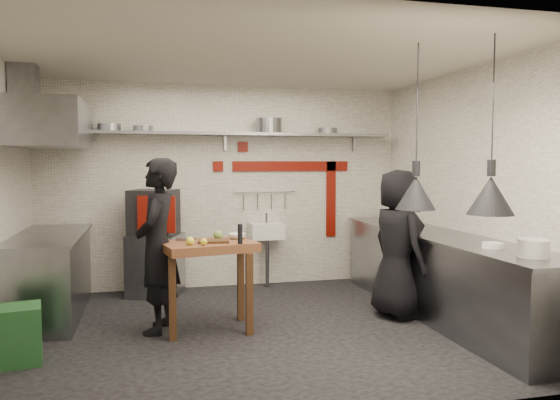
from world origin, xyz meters
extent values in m
plane|color=black|center=(0.00, 0.00, 0.00)|extent=(5.00, 5.00, 0.00)
plane|color=beige|center=(0.00, 0.00, 2.80)|extent=(5.00, 5.00, 0.00)
cube|color=silver|center=(0.00, 2.10, 1.40)|extent=(5.00, 0.04, 2.80)
cube|color=silver|center=(0.00, -2.10, 1.40)|extent=(5.00, 0.04, 2.80)
cube|color=silver|center=(2.50, 0.00, 1.40)|extent=(0.04, 4.20, 2.80)
cube|color=#6D0D05|center=(0.95, 2.08, 1.68)|extent=(1.70, 0.02, 0.14)
cube|color=#6D0D05|center=(1.55, 2.08, 1.20)|extent=(0.14, 0.02, 1.10)
cube|color=#6D0D05|center=(0.25, 2.08, 1.95)|extent=(0.14, 0.02, 0.14)
cube|color=#6D0D05|center=(-0.10, 2.08, 1.68)|extent=(0.14, 0.02, 0.14)
cube|color=slate|center=(0.00, 1.92, 2.12)|extent=(4.60, 0.34, 0.04)
cube|color=slate|center=(-1.90, 2.07, 2.02)|extent=(0.04, 0.06, 0.24)
cube|color=slate|center=(0.00, 2.07, 2.02)|extent=(0.04, 0.06, 0.24)
cube|color=slate|center=(1.90, 2.07, 2.02)|extent=(0.04, 0.06, 0.24)
cylinder|color=slate|center=(-1.52, 1.92, 2.19)|extent=(0.32, 0.32, 0.09)
cylinder|color=slate|center=(-1.10, 1.92, 2.18)|extent=(0.32, 0.32, 0.07)
cylinder|color=slate|center=(0.59, 1.92, 2.24)|extent=(0.45, 0.45, 0.20)
cylinder|color=slate|center=(1.43, 1.92, 2.18)|extent=(0.29, 0.29, 0.08)
cube|color=slate|center=(-0.97, 1.76, 0.40)|extent=(0.79, 0.76, 0.80)
cube|color=black|center=(-0.98, 1.80, 1.09)|extent=(0.70, 0.68, 0.58)
cube|color=#6D0D05|center=(-0.95, 1.47, 1.09)|extent=(0.46, 0.20, 0.46)
cube|color=black|center=(-0.95, 1.50, 1.09)|extent=(0.37, 0.16, 0.34)
cube|color=white|center=(0.55, 1.92, 0.78)|extent=(0.46, 0.34, 0.22)
cylinder|color=slate|center=(0.55, 1.92, 0.96)|extent=(0.03, 0.03, 0.14)
cylinder|color=slate|center=(0.55, 1.88, 0.34)|extent=(0.06, 0.06, 0.66)
cylinder|color=slate|center=(0.55, 2.06, 1.32)|extent=(0.90, 0.02, 0.02)
cube|color=slate|center=(2.15, 0.00, 0.45)|extent=(0.70, 3.80, 0.90)
cube|color=slate|center=(2.15, 0.00, 0.92)|extent=(0.76, 3.90, 0.03)
cylinder|color=white|center=(2.12, -1.51, 1.01)|extent=(0.34, 0.34, 0.15)
cylinder|color=white|center=(2.10, -0.99, 0.96)|extent=(0.24, 0.24, 0.05)
cube|color=slate|center=(-2.15, 1.05, 0.45)|extent=(0.70, 1.90, 0.90)
cube|color=slate|center=(-2.15, 1.05, 0.92)|extent=(0.76, 2.00, 0.03)
cube|color=slate|center=(-2.10, 1.05, 2.15)|extent=(0.78, 1.60, 0.50)
cube|color=slate|center=(-2.35, 1.05, 2.55)|extent=(0.28, 0.28, 0.50)
cube|color=#1F5426|center=(-2.16, -0.44, 0.25)|extent=(0.42, 0.42, 0.50)
cube|color=#442916|center=(-0.41, 0.07, 0.93)|extent=(0.34, 0.26, 0.02)
cylinder|color=black|center=(-0.17, -0.10, 1.02)|extent=(0.06, 0.06, 0.20)
sphere|color=yellow|center=(-0.66, -0.06, 0.96)|extent=(0.09, 0.09, 0.08)
sphere|color=yellow|center=(-0.53, -0.12, 0.96)|extent=(0.08, 0.08, 0.07)
sphere|color=olive|center=(-0.34, 0.24, 0.97)|extent=(0.13, 0.13, 0.10)
cube|color=slate|center=(-0.67, 0.27, 0.94)|extent=(0.21, 0.18, 0.03)
imported|color=white|center=(-0.13, 0.26, 0.95)|extent=(0.19, 0.19, 0.06)
imported|color=black|center=(-0.97, 0.20, 0.89)|extent=(0.58, 0.74, 1.78)
imported|color=black|center=(1.65, 0.10, 0.83)|extent=(0.65, 0.88, 1.66)
camera|label=1|loc=(-1.07, -5.46, 1.74)|focal=35.00mm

